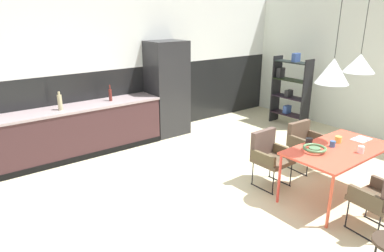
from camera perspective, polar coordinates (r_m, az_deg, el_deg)
The scene contains 21 objects.
ground_plane at distance 5.13m, azimuth 9.43°, elevation -10.27°, with size 9.70×9.70×0.00m, color beige.
back_wall_splashback_dark at distance 7.20m, azimuth -8.52°, elevation 4.23°, with size 7.46×0.12×1.40m, color black.
back_wall_panel_upper at distance 6.99m, azimuth -9.08°, elevation 15.45°, with size 7.46×0.12×1.40m, color silver.
side_wall_right at distance 7.72m, azimuth 29.34°, elevation 8.36°, with size 0.12×6.34×2.81m, color silver.
kitchen_counter at distance 6.30m, azimuth -20.95°, elevation -1.31°, with size 3.64×0.63×0.89m.
refrigerator_column at distance 7.05m, azimuth -4.14°, elevation 6.21°, with size 0.75×0.60×1.91m, color #232326.
dining_table at distance 4.98m, azimuth 23.16°, elevation -3.91°, with size 1.53×0.82×0.72m.
armchair_head_of_table at distance 5.12m, azimuth 12.64°, elevation -4.26°, with size 0.50×0.48×0.81m.
armchair_corner_seat at distance 4.44m, azimuth 29.33°, elevation -9.99°, with size 0.53×0.52×0.81m.
armchair_near_window at distance 5.82m, azimuth 18.15°, elevation -2.08°, with size 0.52×0.50×0.76m.
fruit_bowl at distance 4.71m, azimuth 19.71°, elevation -3.55°, with size 0.30×0.30×0.06m.
open_book at distance 5.42m, azimuth 26.31°, elevation -2.00°, with size 0.28×0.19×0.02m.
mug_glass_clear at distance 4.96m, azimuth 22.35°, elevation -2.76°, with size 0.12×0.07×0.08m.
mug_wide_latte at distance 4.94m, azimuth 18.90°, elevation -2.39°, with size 0.13×0.09×0.09m.
mug_short_terracotta at distance 4.90m, azimuth 26.31°, elevation -3.51°, with size 0.12×0.08×0.09m.
mug_white_ceramic at distance 5.16m, azimuth 23.16°, elevation -2.07°, with size 0.13×0.09×0.09m.
bottle_wine_green at distance 6.47m, azimuth -13.43°, elevation 5.10°, with size 0.06×0.06×0.30m.
bottle_oil_tall at distance 6.10m, azimuth -21.12°, elevation 3.74°, with size 0.08×0.08×0.31m.
open_shelf_unit at distance 7.94m, azimuth 15.99°, elevation 5.97°, with size 0.30×0.85×1.61m.
pendant_lamp_over_table_near at distance 4.46m, azimuth 22.39°, elevation 8.45°, with size 0.39×0.39×1.14m.
pendant_lamp_over_table_far at distance 4.99m, azimuth 26.11°, elevation 9.35°, with size 0.39×0.39×1.06m.
Camera 1 is at (-3.36, -3.02, 2.44)m, focal length 32.07 mm.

